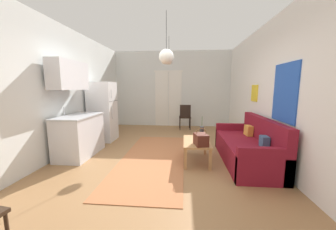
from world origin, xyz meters
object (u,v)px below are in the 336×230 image
object	(u,v)px
bamboo_vase	(202,132)
couch	(249,148)
coffee_table	(197,144)
refrigerator	(103,112)
pendant_lamp_near	(166,57)
pendant_lamp_far	(169,60)
handbag	(201,139)
accent_chair	(185,116)

from	to	relation	value
bamboo_vase	couch	bearing A→B (deg)	-15.52
coffee_table	bamboo_vase	world-z (taller)	bamboo_vase
coffee_table	refrigerator	world-z (taller)	refrigerator
pendant_lamp_near	pendant_lamp_far	distance (m)	1.70
bamboo_vase	refrigerator	distance (m)	2.88
bamboo_vase	pendant_lamp_near	xyz separation A→B (m)	(-0.73, -0.45, 1.52)
couch	refrigerator	size ratio (longest dim) A/B	1.21
refrigerator	pendant_lamp_far	world-z (taller)	pendant_lamp_far
refrigerator	coffee_table	bearing A→B (deg)	-27.59
coffee_table	pendant_lamp_near	xyz separation A→B (m)	(-0.60, -0.16, 1.70)
pendant_lamp_far	coffee_table	bearing A→B (deg)	-65.62
handbag	refrigerator	world-z (taller)	refrigerator
bamboo_vase	pendant_lamp_near	size ratio (longest dim) A/B	0.49
refrigerator	couch	bearing A→B (deg)	-19.91
bamboo_vase	pendant_lamp_near	bearing A→B (deg)	-148.47
pendant_lamp_far	refrigerator	bearing A→B (deg)	-173.90
handbag	refrigerator	bearing A→B (deg)	148.12
couch	coffee_table	xyz separation A→B (m)	(-1.05, -0.03, 0.08)
refrigerator	accent_chair	bearing A→B (deg)	34.70
bamboo_vase	coffee_table	bearing A→B (deg)	-113.65
refrigerator	pendant_lamp_near	xyz separation A→B (m)	(1.95, -1.49, 1.24)
accent_chair	pendant_lamp_far	xyz separation A→B (m)	(-0.46, -1.41, 1.73)
coffee_table	pendant_lamp_far	bearing A→B (deg)	114.38
couch	bamboo_vase	distance (m)	1.00
pendant_lamp_near	accent_chair	bearing A→B (deg)	83.12
bamboo_vase	accent_chair	bearing A→B (deg)	97.60
coffee_table	handbag	bearing A→B (deg)	-78.49
coffee_table	refrigerator	xyz separation A→B (m)	(-2.55, 1.33, 0.46)
pendant_lamp_near	pendant_lamp_far	bearing A→B (deg)	93.07
couch	pendant_lamp_far	world-z (taller)	pendant_lamp_far
couch	pendant_lamp_near	world-z (taller)	pendant_lamp_near
bamboo_vase	refrigerator	bearing A→B (deg)	158.62
couch	coffee_table	bearing A→B (deg)	-178.48
coffee_table	bamboo_vase	bearing A→B (deg)	66.35
coffee_table	pendant_lamp_far	xyz separation A→B (m)	(-0.69, 1.53, 1.86)
accent_chair	pendant_lamp_near	distance (m)	3.49
handbag	refrigerator	size ratio (longest dim) A/B	0.21
couch	coffee_table	distance (m)	1.06
pendant_lamp_near	refrigerator	bearing A→B (deg)	142.50
coffee_table	accent_chair	world-z (taller)	accent_chair
handbag	pendant_lamp_far	size ratio (longest dim) A/B	0.46
bamboo_vase	handbag	size ratio (longest dim) A/B	1.33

